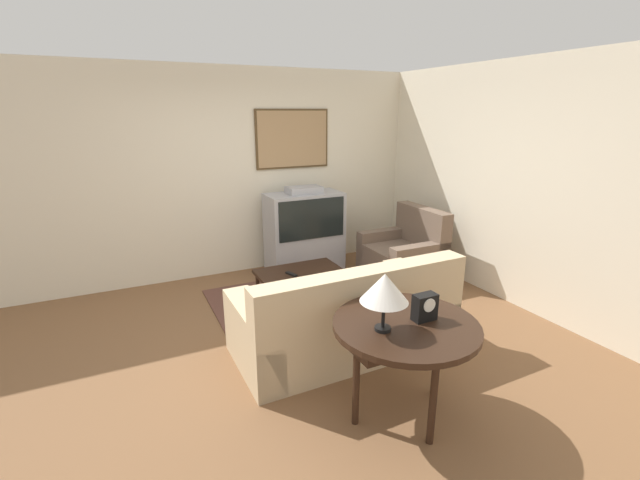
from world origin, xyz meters
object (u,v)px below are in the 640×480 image
coffee_table (300,274)px  mantel_clock (425,307)px  armchair (404,256)px  tv (305,232)px  console_table (406,332)px  table_lamp (385,289)px  couch (346,319)px

coffee_table → mantel_clock: mantel_clock is taller
armchair → coffee_table: size_ratio=0.98×
tv → coffee_table: size_ratio=1.23×
armchair → coffee_table: armchair is taller
armchair → console_table: (-1.62, -2.18, 0.36)m
tv → table_lamp: (-0.77, -3.05, 0.48)m
console_table → mantel_clock: size_ratio=5.31×
couch → console_table: bearing=85.4°
coffee_table → table_lamp: (-0.29, -2.10, 0.69)m
couch → mantel_clock: bearing=93.7°
console_table → mantel_clock: mantel_clock is taller
couch → coffee_table: size_ratio=2.08×
mantel_clock → armchair: bearing=56.1°
coffee_table → couch: bearing=-91.0°
couch → table_lamp: bearing=73.7°
tv → table_lamp: tv is taller
tv → console_table: 3.09m
console_table → table_lamp: table_lamp is taller
coffee_table → armchair: bearing=3.8°
table_lamp → tv: bearing=75.9°
armchair → coffee_table: (-1.54, -0.10, 0.04)m
armchair → table_lamp: bearing=-39.2°
tv → armchair: (1.05, -0.85, -0.25)m
tv → couch: tv is taller
couch → armchair: bearing=-142.4°
armchair → table_lamp: (-1.82, -2.20, 0.73)m
couch → mantel_clock: size_ratio=10.42×
coffee_table → console_table: (-0.08, -2.08, 0.32)m
coffee_table → mantel_clock: (0.06, -2.10, 0.49)m
couch → tv: bearing=-104.3°
couch → table_lamp: 1.24m
table_lamp → mantel_clock: table_lamp is taller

